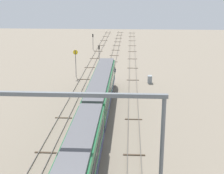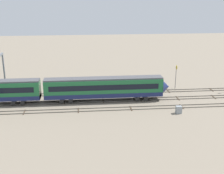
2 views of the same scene
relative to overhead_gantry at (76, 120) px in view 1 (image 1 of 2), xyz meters
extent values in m
plane|color=gray|center=(21.24, -0.31, -6.52)|extent=(197.67, 197.67, 0.00)
cube|color=#59544C|center=(21.24, -5.89, -6.44)|extent=(181.67, 0.07, 0.16)
cube|color=#59544C|center=(21.24, -4.45, -6.44)|extent=(181.67, 0.07, 0.16)
cube|color=#473828|center=(6.10, -5.17, -6.48)|extent=(0.24, 2.40, 0.08)
cube|color=#473828|center=(16.19, -5.17, -6.48)|extent=(0.24, 2.40, 0.08)
cube|color=#473828|center=(26.29, -5.17, -6.48)|extent=(0.24, 2.40, 0.08)
cube|color=#473828|center=(36.38, -5.17, -6.48)|extent=(0.24, 2.40, 0.08)
cube|color=#473828|center=(46.47, -5.17, -6.48)|extent=(0.24, 2.40, 0.08)
cube|color=#473828|center=(56.56, -5.17, -6.48)|extent=(0.24, 2.40, 0.08)
cube|color=#473828|center=(66.66, -5.17, -6.48)|extent=(0.24, 2.40, 0.08)
cube|color=#473828|center=(76.75, -5.17, -6.48)|extent=(0.24, 2.40, 0.08)
cube|color=#473828|center=(86.84, -5.17, -6.48)|extent=(0.24, 2.40, 0.08)
cube|color=#473828|center=(96.93, -5.17, -6.48)|extent=(0.24, 2.40, 0.08)
cube|color=#473828|center=(107.03, -5.17, -6.48)|extent=(0.24, 2.40, 0.08)
cube|color=#59544C|center=(21.24, -1.03, -6.44)|extent=(181.67, 0.07, 0.16)
cube|color=#59544C|center=(21.24, 0.40, -6.44)|extent=(181.67, 0.07, 0.16)
cube|color=#473828|center=(5.44, -0.31, -6.48)|extent=(0.24, 2.40, 0.08)
cube|color=#473828|center=(13.34, -0.31, -6.48)|extent=(0.24, 2.40, 0.08)
cube|color=#473828|center=(21.24, -0.31, -6.48)|extent=(0.24, 2.40, 0.08)
cube|color=#473828|center=(29.14, -0.31, -6.48)|extent=(0.24, 2.40, 0.08)
cube|color=#473828|center=(37.04, -0.31, -6.48)|extent=(0.24, 2.40, 0.08)
cube|color=#473828|center=(44.94, -0.31, -6.48)|extent=(0.24, 2.40, 0.08)
cube|color=#473828|center=(52.83, -0.31, -6.48)|extent=(0.24, 2.40, 0.08)
cube|color=#473828|center=(60.73, -0.31, -6.48)|extent=(0.24, 2.40, 0.08)
cube|color=#473828|center=(68.63, -0.31, -6.48)|extent=(0.24, 2.40, 0.08)
cube|color=#473828|center=(76.53, -0.31, -6.48)|extent=(0.24, 2.40, 0.08)
cube|color=#473828|center=(84.43, -0.31, -6.48)|extent=(0.24, 2.40, 0.08)
cube|color=#473828|center=(92.33, -0.31, -6.48)|extent=(0.24, 2.40, 0.08)
cube|color=#473828|center=(100.22, -0.31, -6.48)|extent=(0.24, 2.40, 0.08)
cube|color=#473828|center=(108.12, -0.31, -6.48)|extent=(0.24, 2.40, 0.08)
cube|color=#59544C|center=(21.24, 3.83, -6.44)|extent=(181.67, 0.07, 0.16)
cube|color=#59544C|center=(21.24, 5.26, -6.44)|extent=(181.67, 0.07, 0.16)
cube|color=#473828|center=(6.10, 4.55, -6.48)|extent=(0.24, 2.40, 0.08)
cube|color=#473828|center=(16.19, 4.55, -6.48)|extent=(0.24, 2.40, 0.08)
cube|color=#473828|center=(26.29, 4.55, -6.48)|extent=(0.24, 2.40, 0.08)
cube|color=#473828|center=(36.38, 4.55, -6.48)|extent=(0.24, 2.40, 0.08)
cube|color=#473828|center=(46.47, 4.55, -6.48)|extent=(0.24, 2.40, 0.08)
cube|color=#473828|center=(56.56, 4.55, -6.48)|extent=(0.24, 2.40, 0.08)
cube|color=#473828|center=(66.66, 4.55, -6.48)|extent=(0.24, 2.40, 0.08)
cube|color=#473828|center=(76.75, 4.55, -6.48)|extent=(0.24, 2.40, 0.08)
cube|color=#473828|center=(86.84, 4.55, -6.48)|extent=(0.24, 2.40, 0.08)
cube|color=#473828|center=(96.93, 4.55, -6.48)|extent=(0.24, 2.40, 0.08)
cube|color=#473828|center=(107.03, 4.55, -6.48)|extent=(0.24, 2.40, 0.08)
cube|color=#1E6638|center=(21.41, -0.31, -3.66)|extent=(24.00, 2.90, 3.60)
cube|color=navy|center=(21.41, -0.31, -5.01)|extent=(24.00, 2.94, 0.90)
cube|color=#4C4C51|center=(21.41, -0.31, -1.71)|extent=(24.00, 2.50, 0.30)
cube|color=black|center=(21.41, -1.77, -3.23)|extent=(22.00, 0.04, 1.10)
cube|color=black|center=(21.41, 1.15, -3.23)|extent=(22.00, 0.04, 1.10)
cylinder|color=black|center=(12.83, -0.31, -5.91)|extent=(0.90, 2.70, 0.90)
cylinder|color=black|center=(14.63, -0.31, -5.91)|extent=(0.90, 2.70, 0.90)
cylinder|color=black|center=(28.19, -0.31, -5.91)|extent=(0.90, 2.70, 0.90)
cylinder|color=black|center=(29.99, -0.31, -5.91)|extent=(0.90, 2.70, 0.90)
cube|color=#4C4C51|center=(-3.39, -0.31, -1.71)|extent=(24.00, 2.50, 0.30)
cube|color=black|center=(-3.39, 1.15, -3.23)|extent=(22.00, 0.04, 1.10)
cylinder|color=black|center=(3.39, -0.31, -5.91)|extent=(0.90, 2.70, 0.90)
cylinder|color=black|center=(5.19, -0.31, -5.91)|extent=(0.90, 2.70, 0.90)
cone|color=navy|center=(34.21, -0.31, -3.84)|extent=(1.60, 3.24, 3.24)
cylinder|color=slate|center=(0.00, -7.45, -2.21)|extent=(0.36, 0.36, 8.62)
cube|color=slate|center=(0.00, 0.00, 2.27)|extent=(0.40, 15.50, 0.35)
cylinder|color=#4C4C51|center=(38.49, 6.38, -3.78)|extent=(0.12, 0.12, 5.48)
cylinder|color=yellow|center=(38.53, 6.38, -1.47)|extent=(0.05, 0.96, 0.96)
cube|color=black|center=(38.56, 6.38, -1.47)|extent=(0.02, 0.43, 0.12)
cylinder|color=#4C4C51|center=(69.61, 6.37, -4.68)|extent=(0.14, 0.14, 3.68)
cube|color=black|center=(69.61, 6.37, -2.39)|extent=(0.20, 0.32, 0.90)
sphere|color=yellow|center=(69.72, 6.37, -2.19)|extent=(0.20, 0.20, 0.20)
sphere|color=#262626|center=(69.72, 6.37, -2.59)|extent=(0.20, 0.20, 0.20)
cylinder|color=#4C4C51|center=(49.87, 2.71, -4.71)|extent=(0.14, 0.14, 3.63)
cube|color=black|center=(49.87, 2.71, -2.44)|extent=(0.20, 0.32, 0.90)
sphere|color=red|center=(49.98, 2.71, -2.25)|extent=(0.20, 0.20, 0.20)
sphere|color=#262626|center=(49.98, 2.71, -2.64)|extent=(0.20, 0.20, 0.20)
cube|color=gray|center=(34.71, -8.38, -5.81)|extent=(1.08, 0.79, 1.42)
cube|color=#333333|center=(35.26, -8.38, -5.60)|extent=(0.02, 0.55, 0.24)
camera|label=1|loc=(-25.91, -4.56, 10.81)|focal=52.75mm
camera|label=2|loc=(17.33, -59.35, 15.25)|focal=48.87mm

